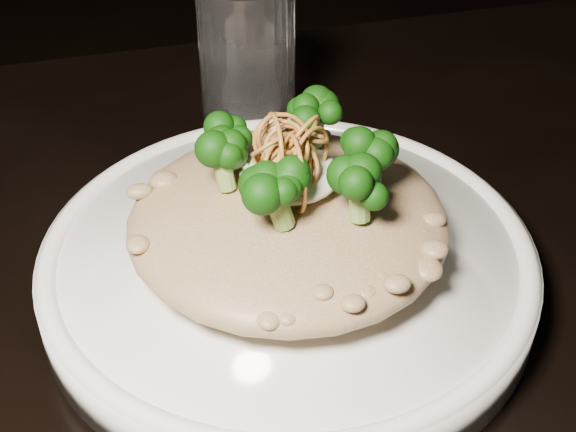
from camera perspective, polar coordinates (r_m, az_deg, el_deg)
The scene contains 7 objects.
table at distance 0.54m, azimuth -1.06°, elevation -14.81°, with size 1.10×0.80×0.75m.
plate at distance 0.50m, azimuth -0.00°, elevation -3.60°, with size 0.30×0.30×0.03m, color white.
risotto at distance 0.47m, azimuth -0.00°, elevation -0.28°, with size 0.19×0.19×0.04m, color brown.
broccoli at distance 0.45m, azimuth 0.49°, elevation 4.61°, with size 0.13×0.13×0.05m, color black, non-canonical shape.
cheese at distance 0.46m, azimuth 0.13°, elevation 3.02°, with size 0.06×0.06×0.02m, color silver.
shallots at distance 0.44m, azimuth 0.19°, elevation 5.59°, with size 0.06×0.06×0.04m, color brown, non-canonical shape.
drinking_glass at distance 0.62m, azimuth -2.90°, elevation 10.84°, with size 0.07×0.07×0.13m, color silver.
Camera 1 is at (-0.08, -0.32, 1.09)m, focal length 50.00 mm.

